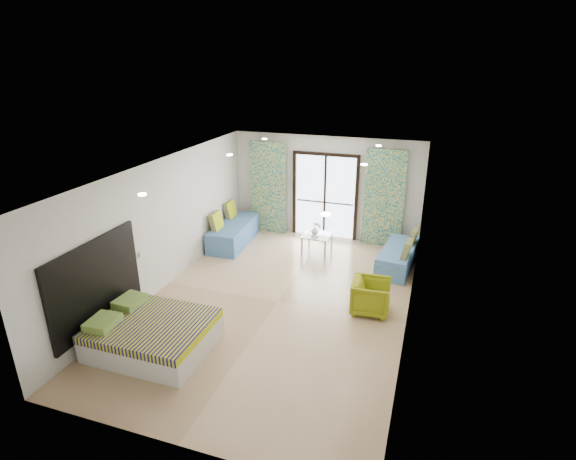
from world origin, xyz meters
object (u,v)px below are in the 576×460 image
(bed, at_px, (152,334))
(coffee_table, at_px, (317,236))
(daybed_right, at_px, (398,257))
(armchair, at_px, (371,295))
(daybed_left, at_px, (233,232))

(bed, bearing_deg, coffee_table, 71.61)
(daybed_right, bearing_deg, coffee_table, 178.33)
(bed, bearing_deg, armchair, 35.18)
(daybed_right, relative_size, armchair, 2.53)
(armchair, bearing_deg, coffee_table, 31.73)
(daybed_left, height_order, coffee_table, daybed_left)
(bed, distance_m, daybed_right, 5.72)
(daybed_right, bearing_deg, bed, -122.72)
(daybed_right, bearing_deg, daybed_left, -175.50)
(bed, xyz_separation_m, armchair, (3.28, 2.31, 0.09))
(daybed_left, height_order, armchair, daybed_left)
(coffee_table, bearing_deg, daybed_left, -176.02)
(daybed_left, distance_m, coffee_table, 2.22)
(bed, bearing_deg, daybed_left, 97.99)
(coffee_table, distance_m, armchair, 2.96)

